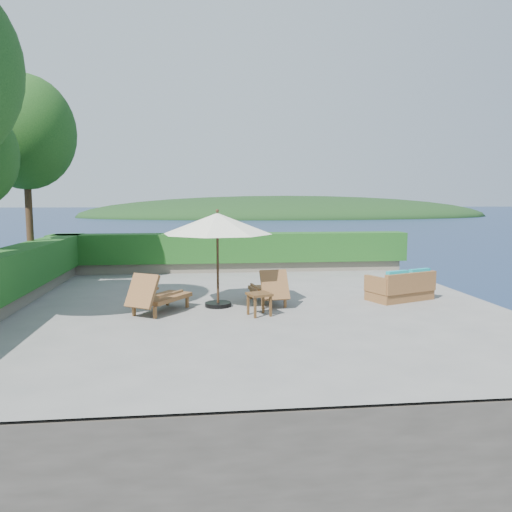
{
  "coord_description": "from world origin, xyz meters",
  "views": [
    {
      "loc": [
        -1.1,
        -11.79,
        2.57
      ],
      "look_at": [
        0.3,
        0.8,
        1.1
      ],
      "focal_mm": 35.0,
      "sensor_mm": 36.0,
      "label": 1
    }
  ],
  "objects": [
    {
      "name": "patio_umbrella",
      "position": [
        -0.71,
        -0.08,
        1.96
      ],
      "size": [
        3.1,
        3.1,
        2.32
      ],
      "rotation": [
        0.0,
        0.0,
        -0.22
      ],
      "color": "black",
      "rests_on": "ground"
    },
    {
      "name": "planter_wall_left",
      "position": [
        -5.6,
        0.0,
        0.18
      ],
      "size": [
        0.6,
        12.0,
        0.36
      ],
      "primitive_type": "cube",
      "color": "gray",
      "rests_on": "ground"
    },
    {
      "name": "lounge_left",
      "position": [
        -2.09,
        -0.61,
        0.4
      ],
      "size": [
        1.45,
        1.74,
        0.95
      ],
      "rotation": [
        0.0,
        0.0,
        -0.57
      ],
      "color": "brown",
      "rests_on": "ground"
    },
    {
      "name": "offshore_island",
      "position": [
        25.0,
        140.0,
        -3.0
      ],
      "size": [
        126.0,
        57.6,
        12.6
      ],
      "primitive_type": "ellipsoid",
      "color": "black",
      "rests_on": "ocean"
    },
    {
      "name": "planter_wall_far",
      "position": [
        0.0,
        5.6,
        0.18
      ],
      "size": [
        12.0,
        0.6,
        0.36
      ],
      "primitive_type": "cube",
      "color": "gray",
      "rests_on": "ground"
    },
    {
      "name": "tree_far",
      "position": [
        -6.0,
        3.2,
        4.4
      ],
      "size": [
        2.8,
        2.8,
        6.03
      ],
      "color": "#432B19",
      "rests_on": "ground"
    },
    {
      "name": "side_table",
      "position": [
        0.16,
        -1.12,
        0.42
      ],
      "size": [
        0.6,
        0.6,
        0.51
      ],
      "rotation": [
        0.0,
        0.0,
        0.32
      ],
      "color": "brown",
      "rests_on": "ground"
    },
    {
      "name": "wicker_loveseat",
      "position": [
        3.93,
        0.16,
        0.31
      ],
      "size": [
        1.83,
        1.39,
        0.81
      ],
      "rotation": [
        0.0,
        0.0,
        0.38
      ],
      "color": "brown",
      "rests_on": "ground"
    },
    {
      "name": "foundation",
      "position": [
        0.0,
        0.0,
        -1.55
      ],
      "size": [
        12.0,
        12.0,
        3.0
      ],
      "primitive_type": "cube",
      "color": "#564E44",
      "rests_on": "ocean"
    },
    {
      "name": "ocean",
      "position": [
        0.0,
        0.0,
        -3.0
      ],
      "size": [
        600.0,
        600.0,
        0.0
      ],
      "primitive_type": "plane",
      "color": "#162546",
      "rests_on": "ground"
    },
    {
      "name": "hedge_far",
      "position": [
        0.0,
        5.6,
        0.85
      ],
      "size": [
        12.4,
        0.9,
        1.0
      ],
      "primitive_type": "cube",
      "color": "#1C4814",
      "rests_on": "planter_wall_far"
    },
    {
      "name": "lounge_right",
      "position": [
        0.53,
        0.02,
        0.38
      ],
      "size": [
        0.85,
        1.64,
        0.91
      ],
      "rotation": [
        0.0,
        0.0,
        0.14
      ],
      "color": "brown",
      "rests_on": "ground"
    },
    {
      "name": "ground",
      "position": [
        0.0,
        0.0,
        0.0
      ],
      "size": [
        12.0,
        12.0,
        0.0
      ],
      "primitive_type": "plane",
      "color": "gray",
      "rests_on": "ground"
    },
    {
      "name": "hedge_left",
      "position": [
        -5.6,
        0.0,
        0.85
      ],
      "size": [
        0.9,
        12.4,
        1.0
      ],
      "primitive_type": "cube",
      "color": "#1C4814",
      "rests_on": "planter_wall_left"
    }
  ]
}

